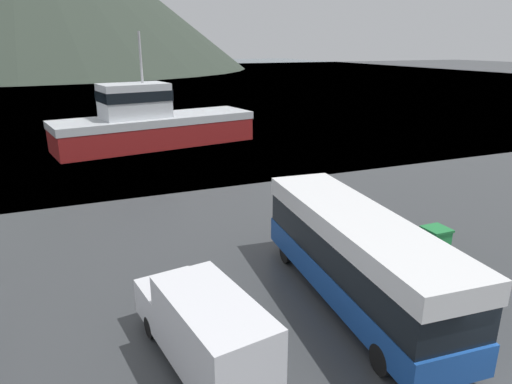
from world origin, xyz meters
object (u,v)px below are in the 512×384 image
(tour_bus, at_px, (356,254))
(delivery_van, at_px, (204,328))
(fishing_boat, at_px, (152,123))
(storage_bin, at_px, (436,239))

(tour_bus, bearing_deg, delivery_van, -162.50)
(fishing_boat, relative_size, storage_bin, 16.96)
(tour_bus, height_order, delivery_van, tour_bus)
(tour_bus, bearing_deg, storage_bin, 24.81)
(tour_bus, distance_m, delivery_van, 6.10)
(delivery_van, relative_size, fishing_boat, 0.34)
(tour_bus, bearing_deg, fishing_boat, 98.04)
(tour_bus, distance_m, storage_bin, 6.32)
(tour_bus, relative_size, delivery_van, 1.70)
(tour_bus, distance_m, fishing_boat, 29.20)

